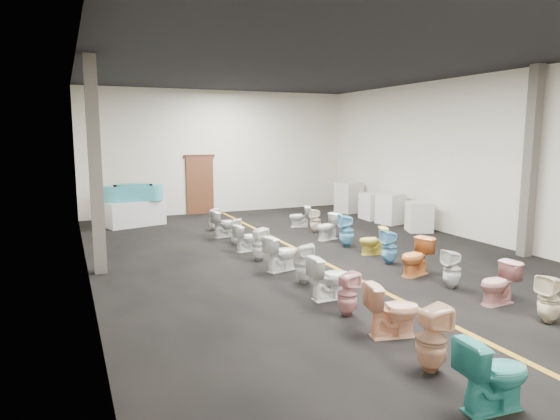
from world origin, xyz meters
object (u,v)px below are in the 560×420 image
Objects in this scene: toilet_left_11 at (214,219)px; toilet_right_11 at (299,217)px; toilet_right_3 at (499,283)px; toilet_left_6 at (281,253)px; toilet_right_6 at (389,247)px; toilet_left_4 at (330,277)px; toilet_left_1 at (432,339)px; toilet_left_2 at (393,310)px; appliance_crate_d at (349,197)px; toilet_left_3 at (348,294)px; appliance_crate_b at (391,209)px; toilet_right_5 at (416,257)px; appliance_crate_a at (419,217)px; toilet_left_0 at (494,374)px; toilet_right_8 at (347,231)px; toilet_left_10 at (225,224)px; toilet_right_4 at (452,269)px; toilet_right_10 at (315,221)px; bathtub at (133,192)px; toilet_left_9 at (236,231)px; appliance_crate_c at (374,206)px; toilet_right_7 at (373,241)px; toilet_left_7 at (259,244)px; toilet_left_8 at (247,238)px; toilet_right_9 at (328,227)px; display_table at (134,213)px; toilet_right_2 at (549,299)px.

toilet_right_11 is (2.64, -0.55, -0.01)m from toilet_left_11.
toilet_left_6 is at bearing -147.58° from toilet_right_3.
toilet_left_4 is at bearing -53.60° from toilet_right_6.
toilet_left_2 is (0.22, 1.10, -0.02)m from toilet_left_1.
appliance_crate_d reaches higher than toilet_right_6.
toilet_left_3 is 0.97× the size of toilet_right_3.
toilet_left_1 is (-5.72, -8.78, -0.07)m from appliance_crate_b.
toilet_left_1 is at bearing -52.63° from toilet_right_5.
toilet_left_0 is (-5.69, -8.28, -0.04)m from appliance_crate_a.
toilet_left_0 is 2.06m from toilet_left_2.
appliance_crate_d is 1.31× the size of toilet_right_8.
toilet_right_5 is (2.47, -5.36, 0.01)m from toilet_left_10.
toilet_right_10 is (0.13, 5.89, -0.02)m from toilet_right_4.
toilet_right_6 is (-3.10, -2.81, -0.06)m from appliance_crate_a.
bathtub is 12.91m from toilet_left_0.
toilet_left_9 is at bearing -148.06° from appliance_crate_d.
appliance_crate_c is 1.15× the size of toilet_right_6.
toilet_left_0 is 0.95m from toilet_left_1.
appliance_crate_c is 5.22m from toilet_right_7.
appliance_crate_c is at bearing -69.88° from toilet_left_7.
appliance_crate_d is 7.54m from toilet_right_6.
toilet_right_9 is (2.51, 0.38, 0.03)m from toilet_left_8.
toilet_right_3 is at bearing 16.59° from toilet_right_8.
toilet_right_5 is (2.34, 2.43, -0.01)m from toilet_left_2.
toilet_left_7 and toilet_left_10 have the same top height.
toilet_left_0 is at bearing -124.51° from appliance_crate_a.
toilet_left_3 is at bearing -4.64° from toilet_right_11.
appliance_crate_c reaches higher than toilet_left_3.
bathtub reaches higher than toilet_right_11.
toilet_left_3 is at bearing -41.68° from toilet_right_9.
toilet_right_4 is at bearing -162.10° from toilet_left_8.
toilet_left_11 is 0.88× the size of toilet_right_6.
appliance_crate_d is at bearing -34.53° from toilet_left_4.
toilet_right_9 is at bearing -61.47° from toilet_left_6.
display_table is 7.14m from toilet_left_6.
toilet_left_7 is at bearing -77.50° from toilet_right_9.
toilet_right_4 is at bearing 8.57° from toilet_right_10.
appliance_crate_c is 1.26× the size of toilet_right_10.
display_table is 2.31× the size of toilet_right_6.
appliance_crate_d is at bearing -40.04° from toilet_left_3.
appliance_crate_d is at bearing -20.35° from toilet_left_0.
toilet_right_8 is at bearing -115.29° from toilet_left_8.
toilet_right_2 reaches higher than toilet_right_7.
toilet_left_3 is at bearing -23.66° from toilet_right_7.
toilet_left_4 is at bearing 1.81° from toilet_left_0.
toilet_right_6 is 0.91× the size of toilet_right_8.
display_table is 6.16m from toilet_left_7.
toilet_right_5 reaches higher than toilet_left_6.
toilet_right_10 is (2.69, 1.45, 0.02)m from toilet_left_8.
toilet_left_11 is (0.07, 9.95, -0.08)m from toilet_left_1.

